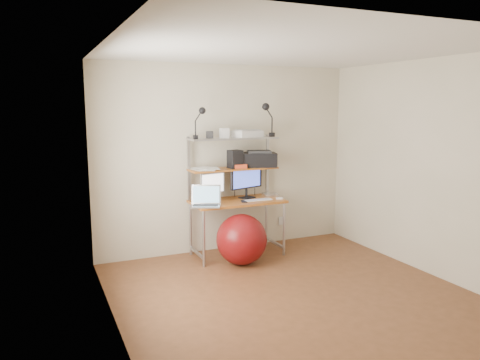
% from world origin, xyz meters
% --- Properties ---
extents(room, '(3.60, 3.60, 3.60)m').
position_xyz_m(room, '(0.00, 0.00, 1.25)').
color(room, brown).
rests_on(room, ground).
extents(computer_desk, '(1.20, 0.60, 1.57)m').
position_xyz_m(computer_desk, '(0.00, 1.50, 0.96)').
color(computer_desk, '#AA5C21').
rests_on(computer_desk, ground).
extents(desktop, '(1.20, 0.60, 0.00)m').
position_xyz_m(desktop, '(0.00, 1.44, 0.74)').
color(desktop, '#AA5C21').
rests_on(desktop, computer_desk).
extents(mid_shelf, '(1.18, 0.34, 0.00)m').
position_xyz_m(mid_shelf, '(0.00, 1.57, 1.15)').
color(mid_shelf, '#AA5C21').
rests_on(mid_shelf, computer_desk).
extents(top_shelf, '(1.18, 0.34, 0.00)m').
position_xyz_m(top_shelf, '(0.00, 1.57, 1.55)').
color(top_shelf, '#A9A9AD').
rests_on(top_shelf, computer_desk).
extents(floor, '(3.60, 3.60, 0.00)m').
position_xyz_m(floor, '(0.00, 0.00, 0.00)').
color(floor, brown).
rests_on(floor, ground).
extents(wall_outlet, '(0.08, 0.01, 0.12)m').
position_xyz_m(wall_outlet, '(0.85, 1.79, 0.30)').
color(wall_outlet, silver).
rests_on(wall_outlet, room).
extents(monitor_silver, '(0.35, 0.15, 0.40)m').
position_xyz_m(monitor_silver, '(-0.31, 1.53, 0.95)').
color(monitor_silver, '#A5A6AA').
rests_on(monitor_silver, desktop).
extents(monitor_black, '(0.51, 0.21, 0.52)m').
position_xyz_m(monitor_black, '(0.18, 1.54, 1.00)').
color(monitor_black, black).
rests_on(monitor_black, desktop).
extents(laptop, '(0.45, 0.41, 0.32)m').
position_xyz_m(laptop, '(-0.48, 1.30, 0.79)').
color(laptop, silver).
rests_on(laptop, desktop).
extents(keyboard, '(0.37, 0.11, 0.01)m').
position_xyz_m(keyboard, '(0.25, 1.33, 0.75)').
color(keyboard, silver).
rests_on(keyboard, desktop).
extents(mouse, '(0.09, 0.07, 0.02)m').
position_xyz_m(mouse, '(0.54, 1.29, 0.75)').
color(mouse, silver).
rests_on(mouse, desktop).
extents(mac_mini, '(0.22, 0.22, 0.04)m').
position_xyz_m(mac_mini, '(0.54, 1.54, 0.76)').
color(mac_mini, silver).
rests_on(mac_mini, desktop).
extents(phone, '(0.10, 0.14, 0.01)m').
position_xyz_m(phone, '(0.04, 1.32, 0.74)').
color(phone, black).
rests_on(phone, desktop).
extents(printer, '(0.53, 0.44, 0.22)m').
position_xyz_m(printer, '(0.37, 1.56, 1.25)').
color(printer, black).
rests_on(printer, mid_shelf).
extents(nas_cube, '(0.18, 0.18, 0.24)m').
position_xyz_m(nas_cube, '(0.01, 1.54, 1.27)').
color(nas_cube, black).
rests_on(nas_cube, mid_shelf).
extents(red_box, '(0.21, 0.16, 0.05)m').
position_xyz_m(red_box, '(0.05, 1.51, 1.18)').
color(red_box, '#D14321').
rests_on(red_box, mid_shelf).
extents(scanner, '(0.43, 0.34, 0.10)m').
position_xyz_m(scanner, '(0.21, 1.58, 1.60)').
color(scanner, silver).
rests_on(scanner, top_shelf).
extents(box_white, '(0.11, 0.09, 0.13)m').
position_xyz_m(box_white, '(-0.14, 1.54, 1.61)').
color(box_white, silver).
rests_on(box_white, top_shelf).
extents(box_grey, '(0.11, 0.11, 0.09)m').
position_xyz_m(box_grey, '(-0.32, 1.59, 1.60)').
color(box_grey, '#2A2A2C').
rests_on(box_grey, top_shelf).
extents(clip_lamp_left, '(0.16, 0.09, 0.39)m').
position_xyz_m(clip_lamp_left, '(-0.47, 1.49, 1.84)').
color(clip_lamp_left, black).
rests_on(clip_lamp_left, top_shelf).
extents(clip_lamp_right, '(0.18, 0.10, 0.45)m').
position_xyz_m(clip_lamp_right, '(0.46, 1.51, 1.88)').
color(clip_lamp_right, black).
rests_on(clip_lamp_right, top_shelf).
extents(exercise_ball, '(0.63, 0.63, 0.63)m').
position_xyz_m(exercise_ball, '(-0.09, 1.09, 0.32)').
color(exercise_ball, '#670B0F').
rests_on(exercise_ball, floor).
extents(paper_stack, '(0.37, 0.41, 0.02)m').
position_xyz_m(paper_stack, '(-0.38, 1.57, 1.16)').
color(paper_stack, white).
rests_on(paper_stack, mid_shelf).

